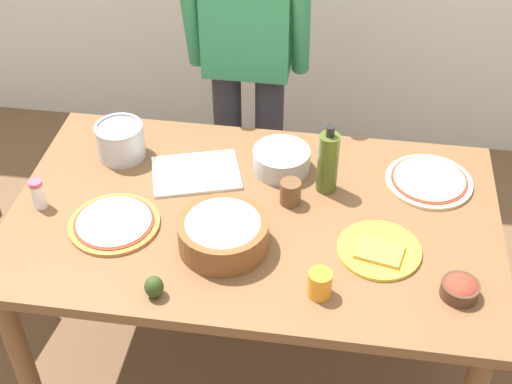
{
  "coord_description": "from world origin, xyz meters",
  "views": [
    {
      "loc": [
        0.26,
        -1.7,
        2.3
      ],
      "look_at": [
        0.0,
        0.05,
        0.81
      ],
      "focal_mm": 49.5,
      "sensor_mm": 36.0,
      "label": 1
    }
  ],
  "objects_px": {
    "cup_small_brown": "(290,192)",
    "person_cook": "(248,50)",
    "cup_orange": "(320,284)",
    "small_sauce_bowl": "(460,288)",
    "plate_with_slice": "(379,250)",
    "steel_pot": "(120,140)",
    "popcorn_bowl": "(223,232)",
    "cutting_board_white": "(196,173)",
    "pizza_raw_on_board": "(429,181)",
    "salt_shaker": "(38,194)",
    "pizza_cooked_on_tray": "(114,223)",
    "olive_oil_bottle": "(328,162)",
    "dining_table": "(254,233)"
  },
  "relations": [
    {
      "from": "steel_pot",
      "to": "pizza_raw_on_board",
      "type": "bearing_deg",
      "value": 0.18
    },
    {
      "from": "salt_shaker",
      "to": "dining_table",
      "type": "bearing_deg",
      "value": 5.57
    },
    {
      "from": "small_sauce_bowl",
      "to": "cup_small_brown",
      "type": "relative_size",
      "value": 1.29
    },
    {
      "from": "pizza_cooked_on_tray",
      "to": "cutting_board_white",
      "type": "distance_m",
      "value": 0.36
    },
    {
      "from": "cup_orange",
      "to": "steel_pot",
      "type": "bearing_deg",
      "value": 143.51
    },
    {
      "from": "pizza_cooked_on_tray",
      "to": "popcorn_bowl",
      "type": "bearing_deg",
      "value": -6.51
    },
    {
      "from": "person_cook",
      "to": "olive_oil_bottle",
      "type": "bearing_deg",
      "value": -58.53
    },
    {
      "from": "pizza_cooked_on_tray",
      "to": "cutting_board_white",
      "type": "height_order",
      "value": "pizza_cooked_on_tray"
    },
    {
      "from": "pizza_raw_on_board",
      "to": "steel_pot",
      "type": "height_order",
      "value": "steel_pot"
    },
    {
      "from": "olive_oil_bottle",
      "to": "cutting_board_white",
      "type": "height_order",
      "value": "olive_oil_bottle"
    },
    {
      "from": "cup_orange",
      "to": "small_sauce_bowl",
      "type": "bearing_deg",
      "value": 7.84
    },
    {
      "from": "olive_oil_bottle",
      "to": "cup_orange",
      "type": "bearing_deg",
      "value": -88.17
    },
    {
      "from": "person_cook",
      "to": "cutting_board_white",
      "type": "xyz_separation_m",
      "value": [
        -0.09,
        -0.58,
        -0.17
      ]
    },
    {
      "from": "salt_shaker",
      "to": "cup_orange",
      "type": "bearing_deg",
      "value": -14.76
    },
    {
      "from": "plate_with_slice",
      "to": "cup_small_brown",
      "type": "height_order",
      "value": "cup_small_brown"
    },
    {
      "from": "person_cook",
      "to": "plate_with_slice",
      "type": "height_order",
      "value": "person_cook"
    },
    {
      "from": "olive_oil_bottle",
      "to": "pizza_raw_on_board",
      "type": "bearing_deg",
      "value": 13.41
    },
    {
      "from": "steel_pot",
      "to": "cutting_board_white",
      "type": "distance_m",
      "value": 0.3
    },
    {
      "from": "pizza_raw_on_board",
      "to": "steel_pot",
      "type": "xyz_separation_m",
      "value": [
        -1.09,
        -0.0,
        0.06
      ]
    },
    {
      "from": "pizza_cooked_on_tray",
      "to": "small_sauce_bowl",
      "type": "distance_m",
      "value": 1.08
    },
    {
      "from": "popcorn_bowl",
      "to": "small_sauce_bowl",
      "type": "height_order",
      "value": "popcorn_bowl"
    },
    {
      "from": "dining_table",
      "to": "plate_with_slice",
      "type": "relative_size",
      "value": 6.15
    },
    {
      "from": "popcorn_bowl",
      "to": "cup_small_brown",
      "type": "distance_m",
      "value": 0.3
    },
    {
      "from": "cup_orange",
      "to": "salt_shaker",
      "type": "bearing_deg",
      "value": 165.24
    },
    {
      "from": "popcorn_bowl",
      "to": "olive_oil_bottle",
      "type": "xyz_separation_m",
      "value": [
        0.29,
        0.33,
        0.05
      ]
    },
    {
      "from": "person_cook",
      "to": "salt_shaker",
      "type": "height_order",
      "value": "person_cook"
    },
    {
      "from": "steel_pot",
      "to": "cup_small_brown",
      "type": "distance_m",
      "value": 0.65
    },
    {
      "from": "plate_with_slice",
      "to": "olive_oil_bottle",
      "type": "relative_size",
      "value": 1.02
    },
    {
      "from": "olive_oil_bottle",
      "to": "cup_small_brown",
      "type": "distance_m",
      "value": 0.16
    },
    {
      "from": "dining_table",
      "to": "plate_with_slice",
      "type": "xyz_separation_m",
      "value": [
        0.41,
        -0.12,
        0.1
      ]
    },
    {
      "from": "plate_with_slice",
      "to": "popcorn_bowl",
      "type": "relative_size",
      "value": 0.93
    },
    {
      "from": "steel_pot",
      "to": "plate_with_slice",
      "type": "bearing_deg",
      "value": -21.39
    },
    {
      "from": "cup_small_brown",
      "to": "person_cook",
      "type": "bearing_deg",
      "value": 110.17
    },
    {
      "from": "person_cook",
      "to": "pizza_raw_on_board",
      "type": "distance_m",
      "value": 0.89
    },
    {
      "from": "pizza_cooked_on_tray",
      "to": "steel_pot",
      "type": "height_order",
      "value": "steel_pot"
    },
    {
      "from": "cup_orange",
      "to": "cutting_board_white",
      "type": "bearing_deg",
      "value": 133.85
    },
    {
      "from": "small_sauce_bowl",
      "to": "popcorn_bowl",
      "type": "bearing_deg",
      "value": 172.14
    },
    {
      "from": "dining_table",
      "to": "popcorn_bowl",
      "type": "height_order",
      "value": "popcorn_bowl"
    },
    {
      "from": "person_cook",
      "to": "cup_small_brown",
      "type": "distance_m",
      "value": 0.74
    },
    {
      "from": "plate_with_slice",
      "to": "small_sauce_bowl",
      "type": "distance_m",
      "value": 0.27
    },
    {
      "from": "cup_small_brown",
      "to": "cutting_board_white",
      "type": "bearing_deg",
      "value": 163.99
    },
    {
      "from": "dining_table",
      "to": "person_cook",
      "type": "distance_m",
      "value": 0.82
    },
    {
      "from": "dining_table",
      "to": "cup_small_brown",
      "type": "xyz_separation_m",
      "value": [
        0.11,
        0.07,
        0.13
      ]
    },
    {
      "from": "small_sauce_bowl",
      "to": "olive_oil_bottle",
      "type": "relative_size",
      "value": 0.43
    },
    {
      "from": "pizza_cooked_on_tray",
      "to": "plate_with_slice",
      "type": "height_order",
      "value": "plate_with_slice"
    },
    {
      "from": "plate_with_slice",
      "to": "cutting_board_white",
      "type": "relative_size",
      "value": 0.87
    },
    {
      "from": "person_cook",
      "to": "salt_shaker",
      "type": "relative_size",
      "value": 15.28
    },
    {
      "from": "cup_orange",
      "to": "plate_with_slice",
      "type": "bearing_deg",
      "value": 49.35
    },
    {
      "from": "popcorn_bowl",
      "to": "cup_orange",
      "type": "relative_size",
      "value": 3.29
    },
    {
      "from": "popcorn_bowl",
      "to": "salt_shaker",
      "type": "xyz_separation_m",
      "value": [
        -0.63,
        0.1,
        -0.01
      ]
    }
  ]
}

